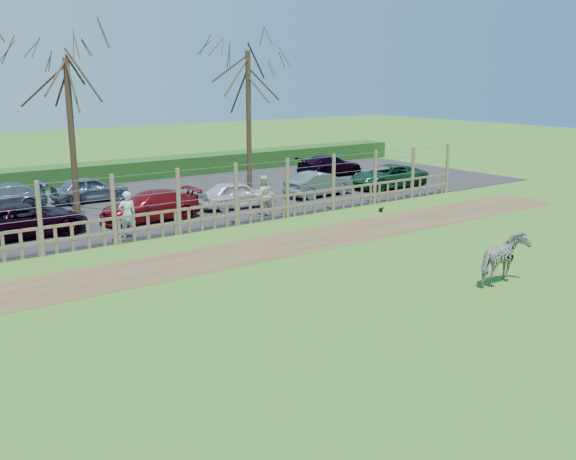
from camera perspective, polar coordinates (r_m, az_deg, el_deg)
ground at (r=17.85m, az=2.16°, el=-5.40°), size 120.00×120.00×0.00m
dirt_strip at (r=21.39m, az=-5.34°, el=-2.21°), size 34.00×2.80×0.01m
asphalt at (r=30.19m, az=-15.18°, el=2.04°), size 44.00×13.00×0.04m
hedge at (r=36.64m, az=-19.24°, el=4.55°), size 46.00×2.00×1.10m
fence at (r=24.19m, az=-9.66°, el=1.45°), size 30.16×0.16×2.50m
tree_mid at (r=28.05m, az=-18.90°, el=10.93°), size 4.80×4.80×6.83m
tree_right at (r=32.37m, az=-3.55°, el=12.53°), size 4.80×4.80×7.35m
zebra at (r=19.18m, az=18.63°, el=-2.50°), size 1.81×1.01×1.45m
visitor_a at (r=23.93m, az=-14.10°, el=1.33°), size 0.68×0.49×1.72m
visitor_b at (r=26.87m, az=-2.24°, el=3.04°), size 0.96×0.81×1.72m
crow at (r=28.33m, az=8.26°, el=1.81°), size 0.26×0.19×0.21m
car_2 at (r=25.43m, az=-22.22°, el=0.83°), size 4.34×2.05×1.20m
car_3 at (r=26.72m, az=-12.16°, el=2.11°), size 4.14×1.68×1.20m
car_4 at (r=28.80m, az=-4.54°, el=3.18°), size 3.64×1.73×1.20m
car_5 at (r=31.59m, az=2.80°, el=4.13°), size 3.72×1.52×1.20m
car_6 at (r=34.33m, az=8.88°, el=4.74°), size 4.49×2.40×1.20m
car_10 at (r=31.51m, az=-17.17°, el=3.52°), size 3.55×1.48×1.20m
car_13 at (r=38.14m, az=3.76°, el=5.73°), size 4.21×1.88×1.20m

